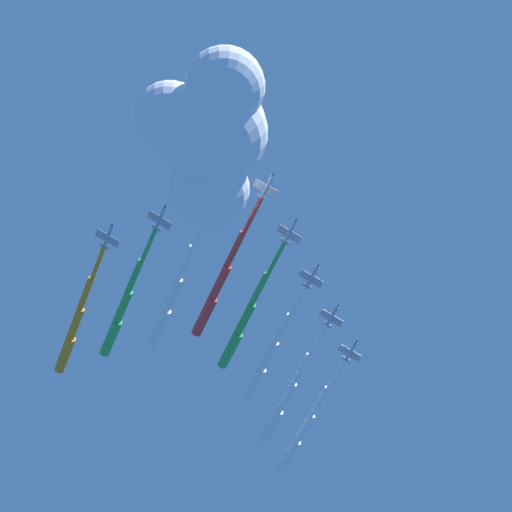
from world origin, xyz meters
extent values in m
cylinder|color=#9EA3AD|center=(24.97, -0.26, 175.45)|extent=(9.05, 3.75, 1.40)
cone|color=#1959A5|center=(29.84, 1.09, 175.45)|extent=(1.61, 1.63, 1.33)
cylinder|color=black|center=(20.39, -1.53, 175.45)|extent=(0.86, 1.17, 1.05)
ellipsoid|color=black|center=(26.84, 0.42, 175.89)|extent=(2.08, 1.41, 0.89)
cube|color=#9EA3AD|center=(24.45, -0.42, 175.40)|extent=(4.74, 8.41, 2.89)
cube|color=#1959A5|center=(23.48, 3.11, 174.21)|extent=(2.40, 1.28, 0.32)
cube|color=#1959A5|center=(25.42, -3.90, 176.73)|extent=(2.40, 1.28, 0.32)
cube|color=#9EA3AD|center=(21.33, -1.27, 175.45)|extent=(1.88, 3.24, 1.14)
cube|color=#1959A5|center=(21.25, -0.97, 176.35)|extent=(1.55, 1.08, 1.83)
cylinder|color=red|center=(13.44, -3.46, 175.45)|extent=(15.81, 5.97, 1.78)
cylinder|color=red|center=(0.18, -7.43, 175.55)|extent=(16.05, 6.83, 2.67)
cylinder|color=red|center=(-13.26, -10.75, 175.41)|extent=(16.29, 7.69, 3.56)
cylinder|color=red|center=(-26.70, -14.05, 175.27)|extent=(16.52, 8.55, 4.45)
cylinder|color=#9EA3AD|center=(9.90, 9.56, 175.66)|extent=(9.06, 3.73, 1.43)
cone|color=#1959A5|center=(14.78, 10.88, 175.66)|extent=(1.61, 1.65, 1.36)
cylinder|color=black|center=(5.32, 8.32, 175.66)|extent=(0.86, 1.19, 1.07)
ellipsoid|color=black|center=(11.77, 10.24, 176.09)|extent=(2.08, 1.42, 0.91)
cube|color=#9EA3AD|center=(9.39, 9.40, 175.61)|extent=(4.66, 8.30, 3.21)
cube|color=#1959A5|center=(8.44, 12.88, 174.26)|extent=(2.40, 1.27, 0.35)
cube|color=#1959A5|center=(10.32, 5.97, 177.09)|extent=(2.40, 1.27, 0.35)
cube|color=#9EA3AD|center=(6.25, 8.57, 175.66)|extent=(1.85, 3.20, 1.27)
cube|color=#1959A5|center=(6.16, 8.91, 176.54)|extent=(1.56, 1.15, 1.81)
cylinder|color=green|center=(-1.40, 6.50, 175.66)|extent=(15.25, 5.76, 1.82)
cylinder|color=green|center=(-14.17, 2.75, 175.76)|extent=(15.49, 6.63, 2.72)
cylinder|color=green|center=(-27.12, -0.36, 175.61)|extent=(15.73, 7.51, 3.63)
cylinder|color=green|center=(-40.08, -3.45, 175.45)|extent=(15.96, 8.39, 4.54)
cylinder|color=#9EA3AD|center=(16.79, -16.27, 176.38)|extent=(9.06, 3.62, 1.39)
cone|color=#1959A5|center=(21.68, -15.00, 176.38)|extent=(1.59, 1.60, 1.32)
cylinder|color=black|center=(12.19, -17.47, 176.38)|extent=(0.84, 1.16, 1.04)
ellipsoid|color=black|center=(18.67, -15.63, 176.83)|extent=(2.07, 1.38, 0.88)
cube|color=#9EA3AD|center=(16.27, -16.43, 176.34)|extent=(4.64, 8.45, 2.75)
cube|color=#1959A5|center=(15.34, -12.87, 175.20)|extent=(2.40, 1.25, 0.31)
cube|color=#1959A5|center=(17.19, -19.94, 177.61)|extent=(2.40, 1.25, 0.31)
cube|color=#9EA3AD|center=(13.13, -17.23, 176.38)|extent=(1.84, 3.25, 1.09)
cube|color=#1959A5|center=(13.06, -16.94, 177.29)|extent=(1.53, 1.04, 1.84)
cylinder|color=white|center=(5.29, -19.28, 176.38)|extent=(15.67, 5.68, 1.77)
cylinder|color=white|center=(-7.88, -23.01, 176.48)|extent=(15.89, 6.54, 2.65)
cylinder|color=white|center=(-21.21, -26.08, 176.35)|extent=(16.11, 7.39, 3.53)
cylinder|color=white|center=(-34.55, -29.13, 176.21)|extent=(16.34, 8.25, 4.42)
cylinder|color=#9EA3AD|center=(-5.17, 19.37, 174.27)|extent=(9.06, 3.72, 1.41)
cone|color=#1959A5|center=(-0.29, 20.70, 174.27)|extent=(1.61, 1.64, 1.34)
cylinder|color=black|center=(-9.75, 18.13, 174.27)|extent=(0.86, 1.18, 1.06)
ellipsoid|color=black|center=(-3.30, 20.05, 174.70)|extent=(2.08, 1.41, 0.90)
cube|color=#9EA3AD|center=(-5.68, 19.22, 174.22)|extent=(4.68, 8.36, 3.03)
cube|color=#1959A5|center=(-6.64, 22.73, 172.96)|extent=(2.40, 1.27, 0.34)
cube|color=#1959A5|center=(-4.74, 15.75, 175.61)|extent=(2.40, 1.27, 0.34)
cube|color=#9EA3AD|center=(-8.81, 18.38, 174.27)|extent=(1.86, 3.22, 1.20)
cube|color=#1959A5|center=(-8.90, 18.70, 175.16)|extent=(1.55, 1.11, 1.82)
cylinder|color=white|center=(-16.16, 16.39, 174.27)|extent=(14.55, 5.56, 1.80)
cylinder|color=white|center=(-28.33, 12.80, 174.37)|extent=(14.78, 6.42, 2.70)
cylinder|color=white|center=(-40.67, 9.85, 174.23)|extent=(15.02, 7.29, 3.59)
cylinder|color=white|center=(-53.02, 6.92, 174.07)|extent=(15.25, 8.16, 4.49)
cylinder|color=#9EA3AD|center=(8.61, -32.29, 176.25)|extent=(9.05, 3.78, 1.43)
cone|color=#1959A5|center=(13.48, -30.94, 176.25)|extent=(1.61, 1.65, 1.36)
cylinder|color=black|center=(4.03, -33.56, 176.25)|extent=(0.86, 1.19, 1.07)
ellipsoid|color=black|center=(10.47, -31.60, 176.69)|extent=(2.09, 1.43, 0.91)
cube|color=#9EA3AD|center=(8.10, -32.45, 176.20)|extent=(4.70, 8.30, 3.22)
cube|color=#1959A5|center=(7.13, -28.98, 174.85)|extent=(2.40, 1.28, 0.35)
cube|color=#1959A5|center=(9.04, -35.88, 177.68)|extent=(2.40, 1.28, 0.35)
cube|color=#9EA3AD|center=(4.97, -33.30, 176.25)|extent=(1.86, 3.20, 1.27)
cube|color=#1959A5|center=(4.87, -32.96, 177.13)|extent=(1.57, 1.15, 1.81)
cylinder|color=green|center=(-2.65, -35.41, 176.25)|extent=(15.20, 5.82, 1.82)
cylinder|color=green|center=(-15.37, -39.22, 176.36)|extent=(15.44, 6.70, 2.72)
cylinder|color=green|center=(-28.27, -42.39, 176.21)|extent=(15.68, 7.57, 3.63)
cylinder|color=green|center=(-41.17, -45.54, 176.05)|extent=(15.92, 8.45, 4.54)
cylinder|color=#9EA3AD|center=(-20.24, 29.19, 174.70)|extent=(9.07, 3.63, 1.42)
cone|color=#1959A5|center=(-15.35, 30.45, 174.70)|extent=(1.60, 1.63, 1.35)
cylinder|color=black|center=(-24.83, 28.00, 174.70)|extent=(0.85, 1.18, 1.07)
ellipsoid|color=black|center=(-18.36, 29.85, 175.13)|extent=(2.08, 1.40, 0.91)
cube|color=#9EA3AD|center=(-20.75, 29.04, 174.65)|extent=(4.59, 8.31, 3.15)
cube|color=#1959A5|center=(-21.66, 32.54, 173.33)|extent=(2.40, 1.24, 0.34)
cube|color=#1959A5|center=(-19.86, 25.58, 176.10)|extent=(2.40, 1.24, 0.34)
cube|color=#9EA3AD|center=(-23.90, 28.25, 174.70)|extent=(1.82, 3.20, 1.24)
cube|color=#1959A5|center=(-23.98, 28.58, 175.58)|extent=(1.55, 1.12, 1.82)
cylinder|color=white|center=(-31.96, 26.16, 174.70)|extent=(16.18, 5.81, 1.81)
cylinder|color=white|center=(-45.57, 22.36, 174.80)|extent=(16.40, 6.69, 2.71)
cylinder|color=white|center=(-59.34, 19.21, 174.66)|extent=(16.63, 7.56, 3.62)
cylinder|color=white|center=(-73.12, 16.08, 174.50)|extent=(16.86, 8.44, 4.52)
cylinder|color=#9EA3AD|center=(0.43, -48.31, 174.75)|extent=(9.06, 3.66, 1.40)
cone|color=#1959A5|center=(5.31, -47.01, 174.75)|extent=(1.60, 1.62, 1.33)
cylinder|color=black|center=(-4.16, -49.52, 174.75)|extent=(0.85, 1.17, 1.05)
ellipsoid|color=black|center=(2.31, -47.65, 175.19)|extent=(2.08, 1.40, 0.89)
cube|color=#9EA3AD|center=(-0.09, -48.46, 174.70)|extent=(4.65, 8.40, 2.92)
cube|color=#1959A5|center=(-1.02, -44.93, 173.49)|extent=(2.40, 1.26, 0.33)
cube|color=#1959A5|center=(0.84, -51.95, 176.04)|extent=(2.40, 1.26, 0.33)
cube|color=#9EA3AD|center=(-3.22, -49.27, 174.75)|extent=(1.84, 3.23, 1.16)
cube|color=#1959A5|center=(-3.30, -48.97, 175.64)|extent=(1.54, 1.08, 1.83)
cylinder|color=orange|center=(-10.91, -51.31, 174.75)|extent=(15.30, 5.65, 1.79)
cylinder|color=orange|center=(-23.75, -54.99, 174.85)|extent=(15.53, 6.52, 2.68)
cylinder|color=orange|center=(-36.76, -58.03, 174.71)|extent=(15.76, 7.38, 3.57)
cylinder|color=orange|center=(-49.77, -61.05, 174.56)|extent=(15.99, 8.24, 4.46)
cylinder|color=#9EA3AD|center=(-35.30, 39.01, 176.07)|extent=(9.06, 3.66, 1.41)
cone|color=#1959A5|center=(-30.42, 40.29, 176.07)|extent=(1.60, 1.63, 1.34)
cylinder|color=black|center=(-39.90, 37.79, 176.07)|extent=(0.85, 1.18, 1.06)
ellipsoid|color=black|center=(-33.43, 39.67, 176.51)|extent=(2.08, 1.40, 0.90)
cube|color=#9EA3AD|center=(-35.82, 38.85, 176.03)|extent=(4.63, 8.35, 3.04)
cube|color=#1959A5|center=(-36.75, 42.37, 174.76)|extent=(2.40, 1.25, 0.34)
cube|color=#1959A5|center=(-34.91, 35.38, 177.43)|extent=(2.40, 1.25, 0.34)
cube|color=#9EA3AD|center=(-38.96, 38.04, 176.07)|extent=(1.84, 3.22, 1.20)
cube|color=#1959A5|center=(-39.04, 38.36, 176.96)|extent=(1.55, 1.10, 1.82)
cylinder|color=white|center=(-47.10, 35.89, 176.07)|extent=(16.36, 5.93, 1.80)
cylinder|color=white|center=(-60.86, 31.98, 176.18)|extent=(16.59, 6.80, 2.70)
cylinder|color=white|center=(-74.79, 28.70, 176.03)|extent=(16.82, 7.67, 3.60)
cylinder|color=white|center=(-88.72, 25.46, 175.88)|extent=(17.05, 8.54, 4.50)
sphere|color=white|center=(44.35, -19.13, 166.75)|extent=(32.27, 32.27, 32.27)
sphere|color=white|center=(27.69, -18.02, 164.39)|extent=(24.20, 24.20, 24.20)
sphere|color=white|center=(58.79, -17.20, 165.95)|extent=(22.59, 22.59, 22.59)
sphere|color=white|center=(46.80, -31.51, 167.98)|extent=(20.97, 20.97, 20.97)
sphere|color=white|center=(47.30, -13.55, 174.16)|extent=(17.75, 17.75, 17.75)
camera|label=1|loc=(133.19, -19.24, -46.14)|focal=55.59mm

